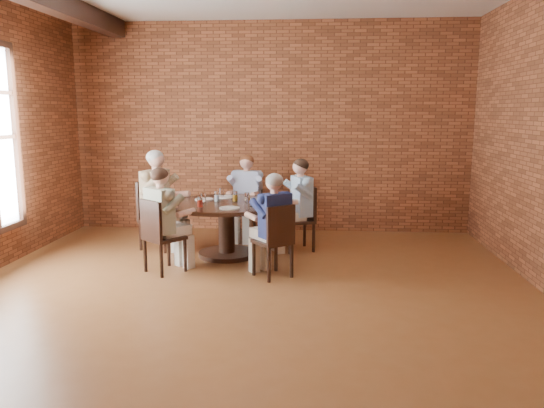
# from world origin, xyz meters

# --- Properties ---
(floor) EXTENTS (7.00, 7.00, 0.00)m
(floor) POSITION_xyz_m (0.00, 0.00, 0.00)
(floor) COLOR brown
(floor) RESTS_ON ground
(wall_back) EXTENTS (7.00, 0.00, 7.00)m
(wall_back) POSITION_xyz_m (0.00, 3.50, 1.70)
(wall_back) COLOR brown
(wall_back) RESTS_ON ground
(wall_front) EXTENTS (7.00, 0.00, 7.00)m
(wall_front) POSITION_xyz_m (0.00, -3.50, 1.70)
(wall_front) COLOR brown
(wall_front) RESTS_ON ground
(dining_table) EXTENTS (1.55, 1.55, 0.75)m
(dining_table) POSITION_xyz_m (-0.46, 1.80, 0.53)
(dining_table) COLOR black
(dining_table) RESTS_ON floor
(chair_a) EXTENTS (0.54, 0.54, 0.92)m
(chair_a) POSITION_xyz_m (0.58, 2.22, 0.50)
(chair_a) COLOR black
(chair_a) RESTS_ON floor
(diner_a) EXTENTS (0.78, 0.71, 1.31)m
(diner_a) POSITION_xyz_m (0.50, 2.19, 0.65)
(diner_a) COLOR teal
(diner_a) RESTS_ON floor
(chair_b) EXTENTS (0.47, 0.47, 0.93)m
(chair_b) POSITION_xyz_m (-0.30, 2.87, 0.50)
(chair_b) COLOR black
(chair_b) RESTS_ON floor
(diner_b) EXTENTS (0.61, 0.70, 1.31)m
(diner_b) POSITION_xyz_m (-0.31, 2.79, 0.66)
(diner_b) COLOR #9EA9C9
(diner_b) RESTS_ON floor
(chair_c) EXTENTS (0.59, 0.59, 0.99)m
(chair_c) POSITION_xyz_m (-1.58, 2.16, 0.53)
(chair_c) COLOR black
(chair_c) RESTS_ON floor
(diner_c) EXTENTS (0.86, 0.77, 1.42)m
(diner_c) POSITION_xyz_m (-1.48, 2.13, 0.71)
(diner_c) COLOR brown
(diner_c) RESTS_ON floor
(chair_d) EXTENTS (0.58, 0.58, 0.92)m
(chair_d) POSITION_xyz_m (-1.16, 0.96, 0.50)
(chair_d) COLOR black
(chair_d) RESTS_ON floor
(diner_d) EXTENTS (0.79, 0.80, 1.30)m
(diner_d) POSITION_xyz_m (-1.11, 1.02, 0.65)
(diner_d) COLOR #BDAA94
(diner_d) RESTS_ON floor
(chair_e) EXTENTS (0.55, 0.55, 0.89)m
(chair_e) POSITION_xyz_m (0.29, 0.87, 0.49)
(chair_e) COLOR black
(chair_e) RESTS_ON floor
(diner_e) EXTENTS (0.74, 0.76, 1.25)m
(diner_e) POSITION_xyz_m (0.24, 0.93, 0.63)
(diner_e) COLOR navy
(diner_e) RESTS_ON floor
(plate_a) EXTENTS (0.26, 0.26, 0.01)m
(plate_a) POSITION_xyz_m (-0.03, 2.08, 0.76)
(plate_a) COLOR white
(plate_a) RESTS_ON dining_table
(plate_b) EXTENTS (0.26, 0.26, 0.01)m
(plate_b) POSITION_xyz_m (-0.56, 2.22, 0.76)
(plate_b) COLOR white
(plate_b) RESTS_ON dining_table
(plate_c) EXTENTS (0.26, 0.26, 0.01)m
(plate_c) POSITION_xyz_m (-0.80, 1.99, 0.76)
(plate_c) COLOR white
(plate_c) RESTS_ON dining_table
(plate_d) EXTENTS (0.26, 0.26, 0.01)m
(plate_d) POSITION_xyz_m (-0.34, 1.34, 0.76)
(plate_d) COLOR white
(plate_d) RESTS_ON dining_table
(glass_a) EXTENTS (0.07, 0.07, 0.14)m
(glass_a) POSITION_xyz_m (-0.17, 1.77, 0.82)
(glass_a) COLOR white
(glass_a) RESTS_ON dining_table
(glass_b) EXTENTS (0.07, 0.07, 0.14)m
(glass_b) POSITION_xyz_m (-0.35, 1.91, 0.82)
(glass_b) COLOR white
(glass_b) RESTS_ON dining_table
(glass_c) EXTENTS (0.07, 0.07, 0.14)m
(glass_c) POSITION_xyz_m (-0.58, 2.15, 0.82)
(glass_c) COLOR white
(glass_c) RESTS_ON dining_table
(glass_d) EXTENTS (0.07, 0.07, 0.14)m
(glass_d) POSITION_xyz_m (-0.60, 1.87, 0.82)
(glass_d) COLOR white
(glass_d) RESTS_ON dining_table
(glass_e) EXTENTS (0.07, 0.07, 0.14)m
(glass_e) POSITION_xyz_m (-0.75, 1.71, 0.82)
(glass_e) COLOR white
(glass_e) RESTS_ON dining_table
(glass_f) EXTENTS (0.07, 0.07, 0.14)m
(glass_f) POSITION_xyz_m (-0.74, 1.43, 0.82)
(glass_f) COLOR white
(glass_f) RESTS_ON dining_table
(smartphone) EXTENTS (0.12, 0.16, 0.01)m
(smartphone) POSITION_xyz_m (-0.06, 1.58, 0.75)
(smartphone) COLOR black
(smartphone) RESTS_ON dining_table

